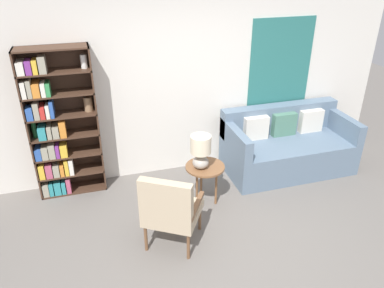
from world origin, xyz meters
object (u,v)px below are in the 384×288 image
at_px(armchair, 170,208).
at_px(table_lamp, 201,150).
at_px(bookshelf, 56,128).
at_px(side_table, 205,170).
at_px(couch, 286,147).

height_order(armchair, table_lamp, table_lamp).
xyz_separation_m(bookshelf, side_table, (1.71, -0.80, -0.45)).
distance_m(couch, side_table, 1.53).
distance_m(side_table, table_lamp, 0.32).
distance_m(armchair, table_lamp, 0.89).
height_order(couch, table_lamp, table_lamp).
bearing_deg(armchair, bookshelf, 126.84).
relative_size(armchair, side_table, 1.68).
distance_m(armchair, couch, 2.37).
relative_size(bookshelf, armchair, 2.12).
distance_m(couch, table_lamp, 1.66).
bearing_deg(armchair, side_table, 47.45).
xyz_separation_m(side_table, table_lamp, (-0.07, -0.02, 0.31)).
distance_m(armchair, side_table, 0.91).
relative_size(side_table, table_lamp, 1.26).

